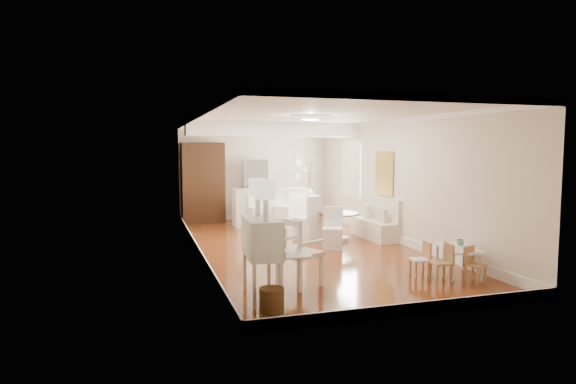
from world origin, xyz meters
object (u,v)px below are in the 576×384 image
slip_chair_far (307,218)px  pantry_cabinet (203,183)px  gustavian_armchair (299,252)px  bar_stool_left (256,212)px  sideboard (309,207)px  kids_chair_b (420,259)px  kids_chair_c (475,264)px  secretary_bureau (262,259)px  wicker_basket (272,300)px  kids_chair_a (441,262)px  kids_table (458,261)px  slip_chair_near (333,228)px  fridge (267,190)px  bar_stool_right (282,210)px  dining_table (340,227)px  breakfast_counter (270,207)px

slip_chair_far → pantry_cabinet: 3.95m
gustavian_armchair → bar_stool_left: (0.59, 5.39, -0.07)m
slip_chair_far → sideboard: slip_chair_far is taller
kids_chair_b → kids_chair_c: size_ratio=1.03×
secretary_bureau → wicker_basket: 0.71m
bar_stool_left → kids_chair_a: bearing=-84.4°
pantry_cabinet → secretary_bureau: bearing=-90.8°
kids_chair_b → sideboard: sideboard is taller
kids_chair_a → sideboard: sideboard is taller
wicker_basket → kids_table: 3.67m
slip_chair_near → fridge: fridge is taller
gustavian_armchair → kids_chair_b: gustavian_armchair is taller
wicker_basket → bar_stool_right: bearing=72.6°
gustavian_armchair → kids_chair_c: 2.83m
kids_chair_b → dining_table: 3.35m
secretary_bureau → kids_chair_b: 2.84m
pantry_cabinet → sideboard: pantry_cabinet is taller
kids_chair_c → breakfast_counter: size_ratio=0.28×
slip_chair_near → slip_chair_far: size_ratio=0.85×
kids_chair_c → sideboard: 7.07m
slip_chair_far → fridge: (-0.11, 3.31, 0.38)m
kids_chair_a → fridge: bearing=-165.3°
breakfast_counter → sideboard: breakfast_counter is taller
kids_chair_c → pantry_cabinet: pantry_cabinet is taller
wicker_basket → dining_table: size_ratio=0.34×
kids_table → fridge: fridge is taller
gustavian_armchair → kids_table: gustavian_armchair is taller
kids_chair_b → bar_stool_left: bar_stool_left is taller
kids_chair_a → sideboard: (0.20, 6.86, 0.08)m
kids_chair_b → bar_stool_left: (-1.49, 5.46, 0.17)m
kids_chair_c → fridge: fridge is taller
secretary_bureau → slip_chair_far: 4.60m
pantry_cabinet → fridge: pantry_cabinet is taller
wicker_basket → fridge: (2.01, 7.98, 0.74)m
slip_chair_far → sideboard: bearing=-142.8°
pantry_cabinet → breakfast_counter: bearing=-32.4°
wicker_basket → breakfast_counter: 7.17m
secretary_bureau → kids_table: bearing=8.9°
breakfast_counter → fridge: 1.14m
wicker_basket → bar_stool_left: (1.32, 6.45, 0.31)m
slip_chair_far → secretary_bureau: bearing=30.6°
sideboard → secretary_bureau: bearing=-112.0°
kids_chair_a → bar_stool_right: 5.95m
kids_chair_c → secretary_bureau: bearing=157.2°
kids_table → breakfast_counter: (-1.73, 5.98, 0.28)m
gustavian_armchair → kids_chair_c: (2.75, -0.63, -0.25)m
dining_table → slip_chair_far: size_ratio=0.92×
gustavian_armchair → pantry_cabinet: bearing=-23.1°
kids_chair_b → pantry_cabinet: pantry_cabinet is taller
gustavian_armchair → bar_stool_left: size_ratio=1.14×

